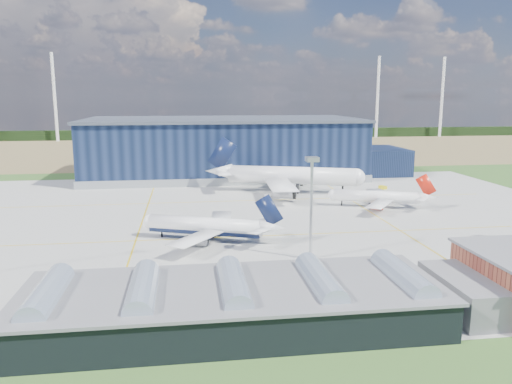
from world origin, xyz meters
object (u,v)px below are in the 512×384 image
at_px(car_a, 394,275).
at_px(car_b, 491,278).
at_px(airliner_widebody, 292,166).
at_px(gse_tug_b, 221,232).
at_px(airliner_red, 376,190).
at_px(gse_cart_b, 269,196).
at_px(airstair, 58,291).
at_px(hangar, 229,150).
at_px(light_mast_center, 311,191).
at_px(airliner_navy, 205,217).
at_px(gse_cart_a, 349,197).
at_px(gse_tug_c, 383,187).

xyz_separation_m(car_a, car_b, (18.30, -4.23, 0.01)).
xyz_separation_m(airliner_widebody, gse_tug_b, (-30.49, -54.24, -9.40)).
xyz_separation_m(airliner_red, gse_cart_b, (-31.69, 20.72, -5.00)).
bearing_deg(airstair, gse_cart_b, 56.65).
bearing_deg(car_b, hangar, 30.99).
relative_size(gse_tug_b, gse_cart_b, 0.83).
height_order(light_mast_center, airliner_navy, light_mast_center).
relative_size(gse_cart_a, gse_cart_b, 0.93).
relative_size(airliner_widebody, gse_tug_c, 19.86).
bearing_deg(airliner_widebody, gse_tug_c, 21.06).
distance_m(airliner_navy, gse_cart_b, 57.24).
distance_m(airliner_red, gse_cart_a, 15.93).
bearing_deg(gse_tug_c, gse_cart_b, 174.29).
relative_size(airliner_widebody, gse_cart_a, 20.80).
bearing_deg(airstair, gse_tug_b, 49.21).
relative_size(airliner_widebody, car_b, 16.40).
relative_size(car_a, car_b, 0.95).
bearing_deg(hangar, car_a, -81.42).
height_order(gse_cart_b, car_a, gse_cart_b).
distance_m(gse_tug_c, car_b, 99.16).
bearing_deg(gse_tug_c, car_a, -129.12).
xyz_separation_m(airliner_widebody, airstair, (-62.57, -93.25, -8.50)).
bearing_deg(gse_cart_b, car_a, -121.20).
distance_m(airstair, car_b, 82.36).
distance_m(gse_cart_a, gse_cart_b, 28.08).
bearing_deg(car_b, light_mast_center, 76.30).
relative_size(airliner_navy, airliner_red, 1.08).
height_order(gse_cart_a, car_a, gse_cart_a).
height_order(hangar, airliner_widebody, hangar).
bearing_deg(airliner_red, gse_cart_a, -52.42).
distance_m(light_mast_center, gse_tug_b, 33.50).
distance_m(light_mast_center, airstair, 54.33).
height_order(airliner_navy, gse_cart_b, airliner_navy).
height_order(gse_cart_a, gse_cart_b, gse_cart_b).
bearing_deg(gse_tug_c, airliner_red, -134.21).
distance_m(gse_cart_a, car_a, 78.37).
bearing_deg(hangar, gse_cart_a, -59.15).
bearing_deg(gse_tug_c, hangar, 123.01).
xyz_separation_m(airliner_red, airliner_widebody, (-21.80, 29.66, 4.28)).
distance_m(airstair, car_a, 64.03).
xyz_separation_m(hangar, airliner_navy, (-15.47, -106.80, -5.50)).
xyz_separation_m(gse_cart_a, airstair, (-80.05, -78.06, 0.83)).
bearing_deg(light_mast_center, gse_tug_c, 58.28).
bearing_deg(gse_tug_b, airliner_navy, -119.27).
height_order(hangar, airliner_navy, hangar).
height_order(gse_cart_b, car_b, gse_cart_b).
xyz_separation_m(airliner_widebody, gse_cart_b, (-9.90, -8.94, -9.29)).
height_order(light_mast_center, airliner_red, light_mast_center).
relative_size(hangar, car_b, 38.89).
bearing_deg(car_a, airliner_widebody, -9.10).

